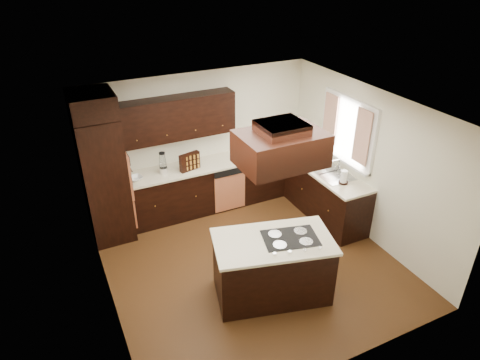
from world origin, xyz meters
The scene contains 30 objects.
floor centered at (0.00, 0.00, -0.01)m, with size 4.20×4.20×0.02m, color #5B3618.
ceiling centered at (0.00, 0.00, 2.51)m, with size 4.20×4.20×0.02m, color white.
wall_back centered at (0.00, 2.11, 1.25)m, with size 4.20×0.02×2.50m, color beige.
wall_front centered at (0.00, -2.11, 1.25)m, with size 4.20×0.02×2.50m, color beige.
wall_left centered at (-2.11, 0.00, 1.25)m, with size 0.02×4.20×2.50m, color beige.
wall_right centered at (2.11, 0.00, 1.25)m, with size 0.02×4.20×2.50m, color beige.
oven_column centered at (-1.78, 1.71, 1.06)m, with size 0.65×0.75×2.12m, color black.
wall_oven_face centered at (-1.43, 1.71, 1.12)m, with size 0.05×0.62×0.78m, color #CA6F47.
base_cabinets_back centered at (0.03, 1.80, 0.44)m, with size 2.93×0.60×0.88m, color black.
base_cabinets_right centered at (1.80, 0.90, 0.44)m, with size 0.60×2.40×0.88m, color black.
countertop_back centered at (0.03, 1.79, 0.90)m, with size 2.93×0.63×0.04m, color beige.
countertop_right centered at (1.79, 0.90, 0.90)m, with size 0.63×2.40×0.04m, color beige.
upper_cabinets centered at (-0.43, 1.93, 1.81)m, with size 2.00×0.34×0.72m, color black.
dishwasher_front centered at (0.33, 1.50, 0.40)m, with size 0.60×0.05×0.72m, color #CA6F47.
window_frame centered at (2.07, 0.55, 1.65)m, with size 0.06×1.32×1.12m, color white.
window_pane centered at (2.10, 0.55, 1.65)m, with size 0.00×1.20×1.00m, color white.
curtain_left centered at (2.01, 0.13, 1.70)m, with size 0.02×0.34×0.90m, color #F8DBC2.
curtain_right centered at (2.01, 0.97, 1.70)m, with size 0.02×0.34×0.90m, color #F8DBC2.
sink_rim centered at (1.80, 0.55, 0.92)m, with size 0.52×0.84×0.01m, color silver.
island centered at (-0.04, -0.71, 0.44)m, with size 1.53×0.84×0.88m, color black.
island_top centered at (-0.04, -0.71, 0.90)m, with size 1.59×0.89×0.04m, color beige.
cooktop centered at (0.18, -0.77, 0.93)m, with size 0.72×0.48×0.01m, color black.
range_hood centered at (0.10, -0.55, 2.16)m, with size 1.05×0.72×0.42m, color black.
hood_duct centered at (0.10, -0.55, 2.44)m, with size 0.55×0.50×0.13m, color black.
blender_base centered at (-0.79, 1.78, 0.97)m, with size 0.15×0.15×0.10m, color silver.
blender_pitcher centered at (-0.79, 1.78, 1.15)m, with size 0.13×0.13×0.26m, color silver.
spice_rack centered at (-0.34, 1.69, 1.08)m, with size 0.37×0.09×0.31m, color black.
mixing_bowl centered at (-1.28, 1.73, 0.95)m, with size 0.23×0.23×0.06m, color white.
soap_bottle centered at (1.72, 0.95, 1.03)m, with size 0.10×0.10×0.21m, color white.
paper_towel centered at (1.76, 0.14, 1.04)m, with size 0.11×0.11×0.23m, color white.
Camera 1 is at (-2.43, -4.63, 4.35)m, focal length 32.00 mm.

